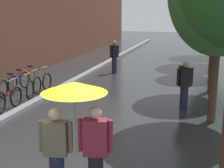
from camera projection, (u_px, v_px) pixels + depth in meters
The scene contains 8 objects.
kerb_strip at pixel (83, 75), 15.67m from camera, with size 0.30×36.00×0.12m, color slate.
parked_bicycle_3 at pixel (2, 95), 10.96m from camera, with size 1.09×0.72×0.96m.
parked_bicycle_4 at pixel (17, 89), 11.75m from camera, with size 1.16×0.84×0.96m.
parked_bicycle_5 at pixel (25, 84), 12.48m from camera, with size 1.12×0.76×0.96m.
parked_bicycle_6 at pixel (36, 80), 13.20m from camera, with size 1.11×0.74×0.96m.
couple_under_umbrella at pixel (75, 124), 5.40m from camera, with size 1.25×1.09×2.08m.
pedestrian_walking_midground at pixel (184, 84), 10.46m from camera, with size 0.50×0.45×1.59m.
pedestrian_walking_far at pixel (114, 56), 16.26m from camera, with size 0.44×0.53×1.63m.
Camera 1 is at (2.40, -4.36, 3.25)m, focal length 52.44 mm.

